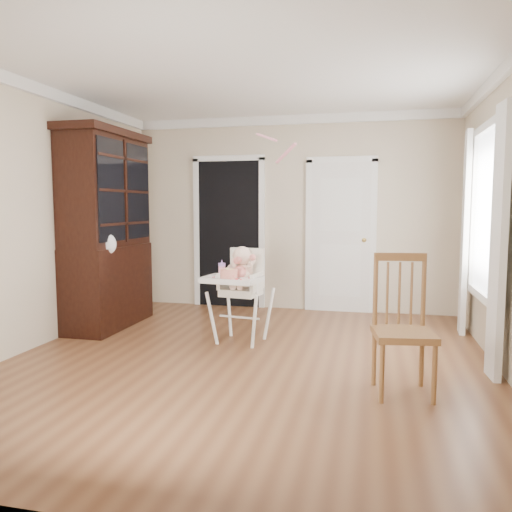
% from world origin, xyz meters
% --- Properties ---
extents(floor, '(5.00, 5.00, 0.00)m').
position_xyz_m(floor, '(0.00, 0.00, 0.00)').
color(floor, brown).
rests_on(floor, ground).
extents(ceiling, '(5.00, 5.00, 0.00)m').
position_xyz_m(ceiling, '(0.00, 0.00, 2.70)').
color(ceiling, white).
rests_on(ceiling, wall_back).
extents(wall_back, '(4.50, 0.00, 4.50)m').
position_xyz_m(wall_back, '(0.00, 2.50, 1.35)').
color(wall_back, '#C2B097').
rests_on(wall_back, floor).
extents(wall_left, '(0.00, 5.00, 5.00)m').
position_xyz_m(wall_left, '(-2.25, 0.00, 1.35)').
color(wall_left, '#C2B097').
rests_on(wall_left, floor).
extents(crown_molding, '(4.50, 5.00, 0.12)m').
position_xyz_m(crown_molding, '(0.00, 0.00, 2.64)').
color(crown_molding, white).
rests_on(crown_molding, ceiling).
extents(doorway, '(1.06, 0.05, 2.22)m').
position_xyz_m(doorway, '(-0.90, 2.48, 1.11)').
color(doorway, black).
rests_on(doorway, wall_back).
extents(closet_door, '(0.96, 0.09, 2.13)m').
position_xyz_m(closet_door, '(0.70, 2.48, 1.02)').
color(closet_door, white).
rests_on(closet_door, wall_back).
extents(window_right, '(0.13, 1.84, 2.30)m').
position_xyz_m(window_right, '(2.18, 0.80, 1.29)').
color(window_right, white).
rests_on(window_right, wall_right).
extents(high_chair, '(0.67, 0.80, 1.03)m').
position_xyz_m(high_chair, '(-0.23, 0.63, 0.63)').
color(high_chair, white).
rests_on(high_chair, floor).
extents(baby, '(0.30, 0.25, 0.47)m').
position_xyz_m(baby, '(-0.22, 0.65, 0.79)').
color(baby, beige).
rests_on(baby, high_chair).
extents(cake, '(0.23, 0.23, 0.11)m').
position_xyz_m(cake, '(-0.30, 0.41, 0.77)').
color(cake, silver).
rests_on(cake, high_chair).
extents(sippy_cup, '(0.08, 0.08, 0.18)m').
position_xyz_m(sippy_cup, '(-0.42, 0.56, 0.79)').
color(sippy_cup, pink).
rests_on(sippy_cup, high_chair).
extents(china_cabinet, '(0.62, 1.39, 2.35)m').
position_xyz_m(china_cabinet, '(-1.99, 0.97, 1.18)').
color(china_cabinet, black).
rests_on(china_cabinet, floor).
extents(dining_chair, '(0.50, 0.50, 1.09)m').
position_xyz_m(dining_chair, '(1.37, -0.51, 0.51)').
color(dining_chair, brown).
rests_on(dining_chair, floor).
extents(streamer, '(0.32, 0.41, 0.15)m').
position_xyz_m(streamer, '(-0.02, 0.95, 2.21)').
color(streamer, pink).
rests_on(streamer, ceiling).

